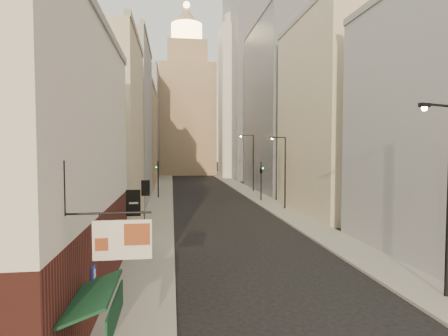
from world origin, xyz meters
TOP-DOWN VIEW (x-y plane):
  - sidewalk_left at (-6.50, 55.00)m, footprint 3.00×140.00m
  - sidewalk_right at (6.50, 55.00)m, footprint 3.00×140.00m
  - near_building_left at (-10.99, 9.00)m, footprint 8.30×23.04m
  - left_bldg_beige at (-12.00, 26.00)m, footprint 8.00×12.00m
  - left_bldg_grey at (-12.00, 42.00)m, footprint 8.00×16.00m
  - left_bldg_tan at (-12.00, 60.00)m, footprint 8.00×18.00m
  - left_bldg_wingrid at (-12.00, 80.00)m, footprint 8.00×20.00m
  - right_bldg_beige at (12.00, 30.00)m, footprint 8.00×16.00m
  - right_bldg_wingrid at (12.00, 50.00)m, footprint 8.00×20.00m
  - highrise at (18.00, 78.00)m, footprint 21.00×23.00m
  - clock_tower at (-1.00, 92.00)m, footprint 14.00×14.00m
  - white_tower at (10.00, 78.00)m, footprint 8.00×8.00m
  - streetlamp_near at (6.65, 7.14)m, footprint 2.15×0.92m
  - streetlamp_mid at (6.89, 31.66)m, footprint 2.00×0.85m
  - streetlamp_far at (7.09, 48.73)m, footprint 2.28×0.64m
  - traffic_light_left at (-6.94, 43.08)m, footprint 0.57×0.48m
  - traffic_light_right at (6.06, 38.52)m, footprint 0.76×0.76m

SIDE VIEW (x-z plane):
  - sidewalk_left at x=-6.50m, z-range 0.00..0.15m
  - sidewalk_right at x=6.50m, z-range 0.00..0.15m
  - traffic_light_left at x=-6.94m, z-range 1.10..6.10m
  - traffic_light_right at x=6.06m, z-range 1.32..6.32m
  - streetlamp_mid at x=6.89m, z-range 0.56..8.51m
  - streetlamp_near at x=6.65m, z-range 0.61..9.15m
  - streetlamp_far at x=7.09m, z-range 0.63..9.42m
  - near_building_left at x=-10.99m, z-range -0.13..12.17m
  - left_bldg_beige at x=-12.00m, z-range 0.00..16.00m
  - left_bldg_tan at x=-12.00m, z-range 0.00..17.00m
  - left_bldg_grey at x=-12.00m, z-range 0.00..20.00m
  - right_bldg_beige at x=12.00m, z-range 0.00..20.00m
  - left_bldg_wingrid at x=-12.00m, z-range 0.00..24.00m
  - right_bldg_wingrid at x=12.00m, z-range 0.00..26.00m
  - clock_tower at x=-1.00m, z-range -4.82..40.08m
  - white_tower at x=10.00m, z-range -2.14..39.36m
  - highrise at x=18.00m, z-range 0.06..51.26m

